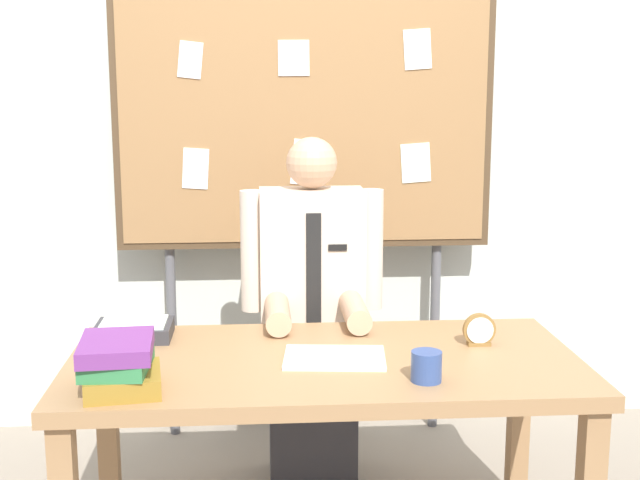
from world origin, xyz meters
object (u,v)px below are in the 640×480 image
at_px(open_notebook, 335,358).
at_px(desk, 324,383).
at_px(bulletin_board, 305,116).
at_px(desk_clock, 479,331).
at_px(person, 312,327).
at_px(book_stack, 119,365).
at_px(coffee_mug, 426,366).
at_px(paper_tray, 134,330).

bearing_deg(open_notebook, desk, 147.51).
bearing_deg(bulletin_board, desk_clock, -62.08).
bearing_deg(person, book_stack, -125.43).
xyz_separation_m(person, coffee_mug, (0.28, -0.85, 0.12)).
bearing_deg(person, open_notebook, -87.14).
distance_m(desk, paper_tray, 0.70).
distance_m(desk, bulletin_board, 1.36).
relative_size(open_notebook, coffee_mug, 3.51).
relative_size(book_stack, desk_clock, 2.48).
bearing_deg(desk, coffee_mug, -39.92).
bearing_deg(coffee_mug, open_notebook, 139.26).
xyz_separation_m(book_stack, desk_clock, (1.14, 0.34, -0.03)).
bearing_deg(book_stack, paper_tray, 93.55).
distance_m(book_stack, desk_clock, 1.19).
bearing_deg(desk, book_stack, -158.04).
height_order(book_stack, paper_tray, book_stack).
xyz_separation_m(bulletin_board, coffee_mug, (0.28, -1.33, -0.68)).
bearing_deg(bulletin_board, open_notebook, -88.38).
xyz_separation_m(bulletin_board, book_stack, (-0.61, -1.33, -0.65)).
bearing_deg(desk, paper_tray, 157.60).
bearing_deg(person, paper_tray, -151.59).
relative_size(coffee_mug, paper_tray, 0.35).
height_order(person, bulletin_board, bulletin_board).
bearing_deg(paper_tray, book_stack, -86.45).
bearing_deg(person, bulletin_board, 89.99).
relative_size(book_stack, coffee_mug, 2.98).
relative_size(bulletin_board, book_stack, 7.59).
xyz_separation_m(open_notebook, coffee_mug, (0.25, -0.22, 0.04)).
distance_m(desk, person, 0.61).
bearing_deg(desk_clock, bulletin_board, 117.92).
distance_m(book_stack, paper_tray, 0.51).
distance_m(open_notebook, coffee_mug, 0.34).
relative_size(bulletin_board, desk_clock, 18.80).
relative_size(desk, open_notebook, 5.11).
bearing_deg(desk_clock, paper_tray, 171.66).
relative_size(bulletin_board, paper_tray, 7.94).
xyz_separation_m(desk, open_notebook, (0.03, -0.02, 0.09)).
relative_size(open_notebook, paper_tray, 1.23).
xyz_separation_m(open_notebook, desk_clock, (0.50, 0.11, 0.04)).
bearing_deg(book_stack, desk_clock, 16.53).
bearing_deg(open_notebook, coffee_mug, -40.74).
relative_size(desk, coffee_mug, 17.94).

